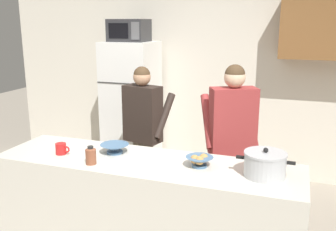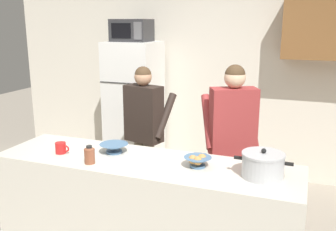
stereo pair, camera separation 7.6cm
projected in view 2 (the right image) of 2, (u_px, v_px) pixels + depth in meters
The scene contains 11 objects.
back_wall_unit at pixel (232, 70), 4.92m from camera, with size 6.00×0.48×2.60m.
kitchen_island at pixel (145, 212), 3.18m from camera, with size 2.50×0.68×0.92m, color silver.
refrigerator at pixel (134, 108), 5.09m from camera, with size 0.64×0.68×1.77m.
microwave at pixel (132, 30), 4.82m from camera, with size 0.48×0.37×0.28m.
person_near_pot at pixel (144, 122), 4.06m from camera, with size 0.55×0.50×1.57m.
person_by_sink at pixel (232, 131), 3.51m from camera, with size 0.61×0.57×1.65m.
cooking_pot at pixel (263, 165), 2.72m from camera, with size 0.42×0.31×0.22m.
coffee_mug at pixel (61, 148), 3.23m from camera, with size 0.13×0.09×0.10m.
bread_bowl at pixel (198, 161), 2.92m from camera, with size 0.22×0.22×0.10m.
empty_bowl at pixel (114, 148), 3.24m from camera, with size 0.25×0.25×0.08m.
bottle_near_edge at pixel (90, 155), 2.99m from camera, with size 0.08×0.08×0.15m.
Camera 2 is at (1.20, -2.63, 2.02)m, focal length 40.45 mm.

